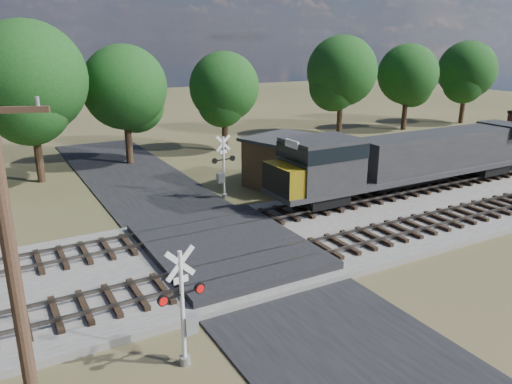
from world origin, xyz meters
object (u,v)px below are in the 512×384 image
crossing_signal_near (185,317)px  utility_pole (15,286)px  equipment_shed (289,162)px  crossing_signal_far (223,173)px

crossing_signal_near → utility_pole: bearing=-163.6°
utility_pole → equipment_shed: utility_pole is taller
crossing_signal_near → equipment_shed: bearing=39.8°
utility_pole → equipment_shed: (17.97, 17.12, -3.14)m
utility_pole → crossing_signal_near: bearing=44.4°
crossing_signal_near → crossing_signal_far: crossing_signal_far is taller
equipment_shed → crossing_signal_far: bearing=165.5°
equipment_shed → utility_pole: bearing=-153.8°
crossing_signal_near → utility_pole: 5.92m
crossing_signal_far → equipment_shed: (5.12, 0.26, 0.02)m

